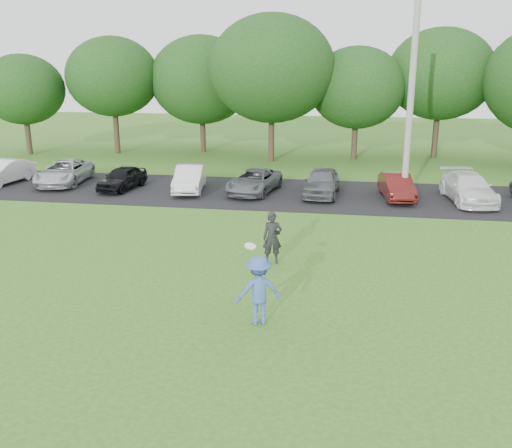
{
  "coord_description": "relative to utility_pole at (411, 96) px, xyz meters",
  "views": [
    {
      "loc": [
        2.65,
        -12.77,
        6.14
      ],
      "look_at": [
        0.0,
        3.5,
        1.3
      ],
      "focal_mm": 40.0,
      "sensor_mm": 36.0,
      "label": 1
    }
  ],
  "objects": [
    {
      "name": "frisbee_player",
      "position": [
        -4.47,
        -13.15,
        -3.68
      ],
      "size": [
        1.25,
        0.98,
        2.04
      ],
      "color": "#3D5DAC",
      "rests_on": "ground"
    },
    {
      "name": "ground",
      "position": [
        -5.17,
        -12.69,
        -4.53
      ],
      "size": [
        100.0,
        100.0,
        0.0
      ],
      "primitive_type": "plane",
      "color": "#34661D",
      "rests_on": "ground"
    },
    {
      "name": "parking_lot",
      "position": [
        -5.17,
        0.31,
        -4.52
      ],
      "size": [
        32.0,
        6.5,
        0.03
      ],
      "primitive_type": "cube",
      "color": "black",
      "rests_on": "ground"
    },
    {
      "name": "camera_bystander",
      "position": [
        -4.7,
        -8.96,
        -3.72
      ],
      "size": [
        0.66,
        0.5,
        1.62
      ],
      "color": "black",
      "rests_on": "ground"
    },
    {
      "name": "parked_cars",
      "position": [
        -5.08,
        0.21,
        -3.93
      ],
      "size": [
        30.49,
        4.92,
        1.25
      ],
      "color": "silver",
      "rests_on": "parking_lot"
    },
    {
      "name": "utility_pole",
      "position": [
        0.0,
        0.0,
        0.0
      ],
      "size": [
        0.28,
        0.28,
        9.06
      ],
      "primitive_type": "cylinder",
      "color": "#979792",
      "rests_on": "ground"
    },
    {
      "name": "tree_row",
      "position": [
        -3.66,
        10.07,
        0.38
      ],
      "size": [
        42.39,
        9.85,
        8.64
      ],
      "color": "#38281C",
      "rests_on": "ground"
    }
  ]
}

